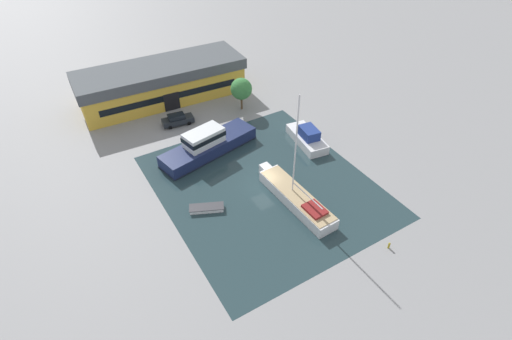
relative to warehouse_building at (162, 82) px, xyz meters
name	(u,v)px	position (x,y,z in m)	size (l,w,h in m)	color
ground_plane	(265,186)	(2.48, -26.22, -2.85)	(440.00, 440.00, 0.00)	gray
water_canal	(265,186)	(2.48, -26.22, -2.85)	(23.29, 26.71, 0.01)	#23383D
warehouse_building	(162,82)	(0.00, 0.00, 0.00)	(25.89, 9.65, 5.64)	gold
quay_tree_near_building	(241,89)	(8.95, -9.31, 0.54)	(3.22, 3.22, 5.03)	brown
parked_car	(178,120)	(-1.12, -8.35, -2.03)	(4.67, 2.28, 1.65)	#1E2328
sailboat_moored	(296,197)	(3.92, -30.43, -2.07)	(3.00, 12.38, 13.39)	silver
motor_cruiser	(208,145)	(-0.39, -16.82, -1.55)	(13.98, 6.42, 3.61)	#19234C
small_dinghy	(207,208)	(-5.19, -26.31, -2.60)	(4.01, 2.77, 0.49)	white
cabin_boat	(307,137)	(12.06, -21.74, -1.96)	(3.76, 7.45, 2.51)	silver
mooring_bollard	(389,245)	(8.10, -40.67, -2.47)	(0.22, 0.22, 0.73)	olive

